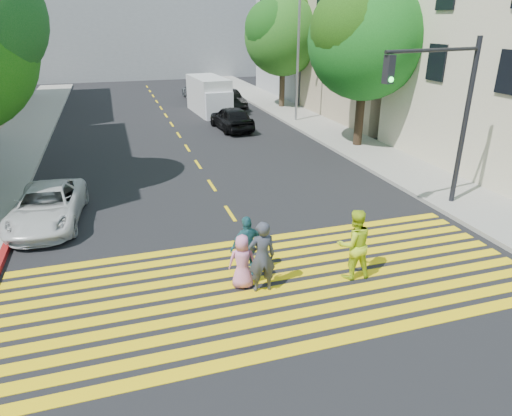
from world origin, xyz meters
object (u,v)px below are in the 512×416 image
white_sedan (47,206)px  white_van (210,97)px  tree_right_far (284,32)px  dark_car_near (231,118)px  tree_right_near (368,34)px  dark_car_parked (229,100)px  pedestrian_man (262,257)px  traffic_signal (446,103)px  silver_car (196,91)px  pedestrian_woman (354,244)px  pedestrian_extra (248,246)px  pedestrian_child (242,262)px

white_sedan → white_van: 19.10m
tree_right_far → dark_car_near: tree_right_far is taller
tree_right_near → dark_car_parked: (-3.78, 12.54, -4.88)m
pedestrian_man → white_van: (3.55, 22.70, 0.24)m
tree_right_far → traffic_signal: tree_right_far is taller
tree_right_near → pedestrian_man: (-9.03, -11.47, -4.62)m
silver_car → tree_right_near: bearing=106.0°
tree_right_far → pedestrian_woman: 24.59m
pedestrian_woman → dark_car_near: (1.26, 17.34, -0.22)m
tree_right_far → pedestrian_extra: tree_right_far is taller
pedestrian_woman → traffic_signal: (4.81, 3.22, 2.78)m
pedestrian_woman → white_sedan: 9.86m
pedestrian_child → white_sedan: bearing=-34.6°
dark_car_parked → white_sedan: bearing=-127.1°
silver_car → pedestrian_woman: bearing=86.9°
white_van → silver_car: bearing=84.4°
white_sedan → pedestrian_man: bearing=-42.1°
silver_car → traffic_signal: traffic_signal is taller
pedestrian_child → pedestrian_man: bearing=157.3°
dark_car_parked → pedestrian_woman: bearing=-103.3°
white_sedan → traffic_signal: bearing=-7.0°
pedestrian_man → dark_car_near: 17.64m
white_van → white_sedan: bearing=-121.9°
traffic_signal → pedestrian_woman: bearing=-156.1°
pedestrian_man → pedestrian_child: pedestrian_man is taller
white_sedan → silver_car: size_ratio=1.00×
tree_right_near → dark_car_near: (-5.34, 5.77, -4.83)m
white_sedan → white_van: white_van is taller
silver_car → traffic_signal: 26.54m
pedestrian_child → white_sedan: 7.48m
pedestrian_child → white_van: white_van is taller
dark_car_parked → traffic_signal: (1.99, -20.89, 3.04)m
white_van → tree_right_far: bearing=0.7°
pedestrian_man → tree_right_near: bearing=-125.7°
dark_car_near → white_van: 5.48m
white_van → pedestrian_extra: bearing=-103.4°
pedestrian_man → silver_car: bearing=-94.8°
pedestrian_woman → white_van: (1.11, 22.79, 0.23)m
tree_right_near → tree_right_far: bearing=89.5°
pedestrian_woman → pedestrian_child: bearing=-4.7°
silver_car → traffic_signal: (3.51, -26.12, 3.08)m
pedestrian_extra → silver_car: pedestrian_extra is taller
tree_right_near → silver_car: (-5.30, 17.77, -4.91)m
white_van → traffic_signal: 20.09m
tree_right_near → silver_car: tree_right_near is taller
pedestrian_child → white_van: bearing=-86.7°
pedestrian_child → traffic_signal: (7.65, 2.82, 3.01)m
pedestrian_man → traffic_signal: (7.24, 3.12, 2.79)m
silver_car → pedestrian_extra: bearing=81.7°
tree_right_near → pedestrian_child: (-9.44, -11.18, -4.85)m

